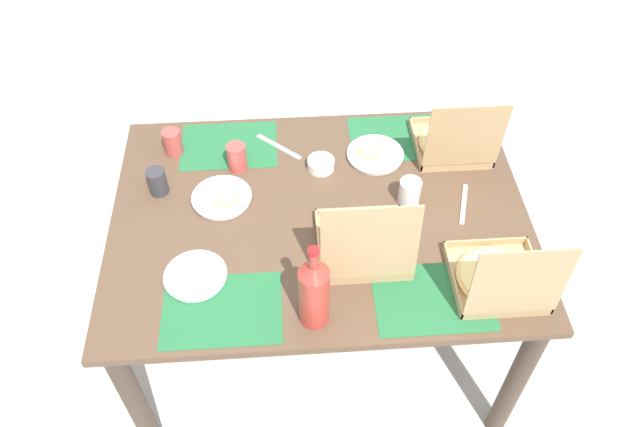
{
  "coord_description": "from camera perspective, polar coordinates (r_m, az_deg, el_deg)",
  "views": [
    {
      "loc": [
        0.1,
        1.42,
        2.37
      ],
      "look_at": [
        0.0,
        0.0,
        0.78
      ],
      "focal_mm": 35.05,
      "sensor_mm": 36.0,
      "label": 1
    }
  ],
  "objects": [
    {
      "name": "knife_by_far_right",
      "position": [
        2.37,
        -3.79,
        6.1
      ],
      "size": [
        0.17,
        0.15,
        0.0
      ],
      "primitive_type": "cube",
      "rotation": [
        0.0,
        0.0,
        5.56
      ],
      "color": "#B7B7BC",
      "rests_on": "dining_table"
    },
    {
      "name": "soda_bottle",
      "position": [
        1.77,
        -0.54,
        -7.16
      ],
      "size": [
        0.09,
        0.09,
        0.32
      ],
      "color": "#B2382D",
      "rests_on": "dining_table"
    },
    {
      "name": "condiment_bowl",
      "position": [
        2.27,
        0.08,
        4.54
      ],
      "size": [
        0.1,
        0.1,
        0.04
      ],
      "primitive_type": "cylinder",
      "color": "white",
      "rests_on": "dining_table"
    },
    {
      "name": "plate_near_left",
      "position": [
        2.33,
        5.0,
        5.4
      ],
      "size": [
        0.21,
        0.21,
        0.03
      ],
      "color": "white",
      "rests_on": "dining_table"
    },
    {
      "name": "ground_plane",
      "position": [
        2.76,
        0.0,
        -10.84
      ],
      "size": [
        6.0,
        6.0,
        0.0
      ],
      "primitive_type": "plane",
      "color": "beige"
    },
    {
      "name": "cup_red",
      "position": [
        2.38,
        -13.3,
        6.36
      ],
      "size": [
        0.07,
        0.07,
        0.1
      ],
      "primitive_type": "cylinder",
      "color": "#BF4742",
      "rests_on": "dining_table"
    },
    {
      "name": "cup_clear_right",
      "position": [
        2.27,
        -7.6,
        5.14
      ],
      "size": [
        0.07,
        0.07,
        0.1
      ],
      "primitive_type": "cylinder",
      "color": "#BF4742",
      "rests_on": "dining_table"
    },
    {
      "name": "placemat_far_right",
      "position": [
        1.92,
        -8.93,
        -8.67
      ],
      "size": [
        0.36,
        0.26,
        0.0
      ],
      "primitive_type": "cube",
      "color": "#236638",
      "rests_on": "dining_table"
    },
    {
      "name": "cup_spare",
      "position": [
        2.15,
        8.19,
        1.93
      ],
      "size": [
        0.08,
        0.08,
        0.1
      ],
      "primitive_type": "cylinder",
      "color": "silver",
      "rests_on": "dining_table"
    },
    {
      "name": "plate_middle",
      "position": [
        2.19,
        -8.91,
        1.44
      ],
      "size": [
        0.21,
        0.21,
        0.03
      ],
      "color": "white",
      "rests_on": "dining_table"
    },
    {
      "name": "pizza_box_corner_right",
      "position": [
        1.98,
        4.0,
        -2.86
      ],
      "size": [
        0.29,
        0.29,
        0.32
      ],
      "color": "tan",
      "rests_on": "dining_table"
    },
    {
      "name": "pizza_box_center",
      "position": [
        2.37,
        12.06,
        6.38
      ],
      "size": [
        0.27,
        0.29,
        0.31
      ],
      "color": "tan",
      "rests_on": "dining_table"
    },
    {
      "name": "pizza_box_edge_far",
      "position": [
        1.98,
        16.12,
        -5.77
      ],
      "size": [
        0.28,
        0.28,
        0.31
      ],
      "color": "tan",
      "rests_on": "dining_table"
    },
    {
      "name": "placemat_near_left",
      "position": [
        2.42,
        7.02,
        6.87
      ],
      "size": [
        0.36,
        0.26,
        0.0
      ],
      "primitive_type": "cube",
      "color": "#236638",
      "rests_on": "dining_table"
    },
    {
      "name": "placemat_far_left",
      "position": [
        1.95,
        10.25,
        -7.57
      ],
      "size": [
        0.36,
        0.26,
        0.0
      ],
      "primitive_type": "cube",
      "color": "#236638",
      "rests_on": "dining_table"
    },
    {
      "name": "cup_dark",
      "position": [
        2.24,
        -14.63,
        2.84
      ],
      "size": [
        0.07,
        0.07,
        0.1
      ],
      "primitive_type": "cylinder",
      "color": "#333338",
      "rests_on": "dining_table"
    },
    {
      "name": "dining_table",
      "position": [
        2.22,
        0.0,
        -1.94
      ],
      "size": [
        1.42,
        1.03,
        0.78
      ],
      "color": "#3F3328",
      "rests_on": "ground_plane"
    },
    {
      "name": "plate_far_left",
      "position": [
        1.99,
        -11.29,
        -5.62
      ],
      "size": [
        0.2,
        0.2,
        0.02
      ],
      "color": "white",
      "rests_on": "dining_table"
    },
    {
      "name": "placemat_near_right",
      "position": [
        2.4,
        -8.29,
        6.17
      ],
      "size": [
        0.36,
        0.26,
        0.0
      ],
      "primitive_type": "cube",
      "color": "#236638",
      "rests_on": "dining_table"
    },
    {
      "name": "fork_by_near_right",
      "position": [
        2.21,
        12.98,
        0.84
      ],
      "size": [
        0.07,
        0.19,
        0.0
      ],
      "primitive_type": "cube",
      "rotation": [
        0.0,
        0.0,
        4.42
      ],
      "color": "#B7B7BC",
      "rests_on": "dining_table"
    }
  ]
}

